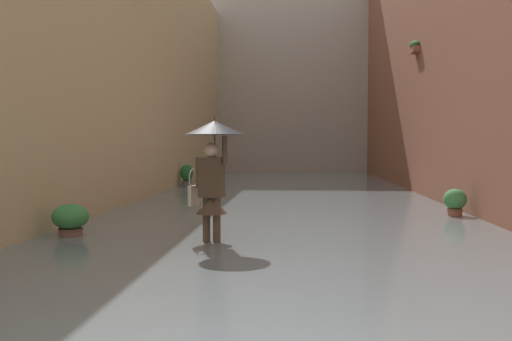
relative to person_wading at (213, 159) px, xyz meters
name	(u,v)px	position (x,y,z in m)	size (l,w,h in m)	color
ground_plane	(288,202)	(-1.06, -7.73, -1.45)	(73.45, 73.45, 0.00)	#605B56
flood_water	(288,200)	(-1.06, -7.73, -1.38)	(8.93, 35.38, 0.14)	slate
building_facade_left	(464,25)	(-6.02, -7.73, 3.58)	(2.04, 33.38, 10.07)	brown
building_facade_right	(119,51)	(3.91, -7.73, 2.98)	(2.04, 33.38, 8.86)	tan
building_facade_far	(293,59)	(-1.06, -23.32, 5.00)	(11.73, 1.80, 12.90)	#A89989
person_wading	(213,159)	(0.00, 0.00, 0.00)	(0.94, 0.94, 2.13)	#2D2319
potted_plant_mid_right	(70,220)	(2.52, -0.47, -1.06)	(0.62, 0.62, 0.67)	brown
potted_plant_near_right	(187,176)	(2.71, -11.78, -0.93)	(0.47, 0.47, 0.96)	#66605B
potted_plant_near_left	(455,203)	(-4.75, -3.71, -1.03)	(0.49, 0.49, 0.72)	#9E563D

